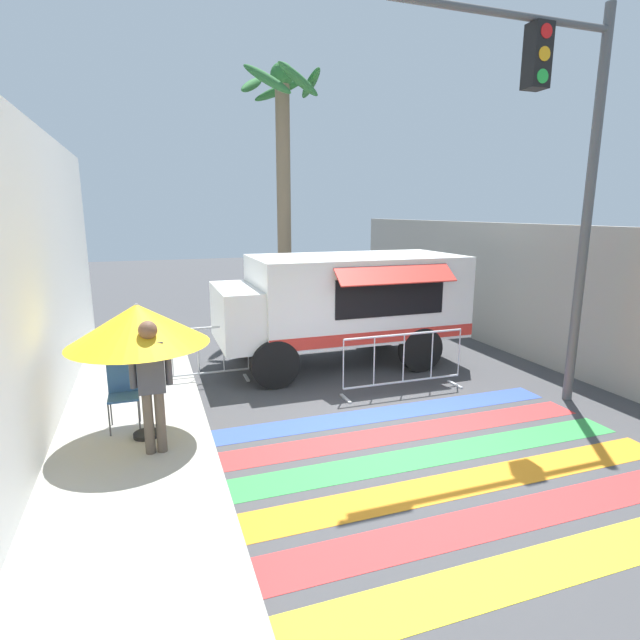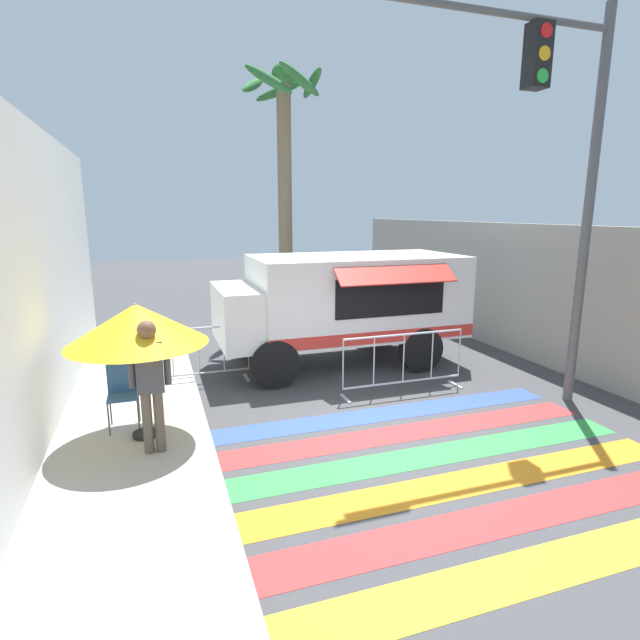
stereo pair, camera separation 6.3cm
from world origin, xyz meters
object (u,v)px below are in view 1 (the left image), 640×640
object	(u,v)px
barricade_front	(403,363)
food_truck	(338,300)
barricade_side	(198,356)
palm_tree	(283,159)
folding_chair	(123,389)
traffic_signal_pole	(560,143)
vendor_person	(151,378)
patio_umbrella	(138,325)

from	to	relation	value
barricade_front	food_truck	bearing A→B (deg)	103.68
barricade_side	palm_tree	size ratio (longest dim) A/B	0.28
folding_chair	barricade_side	bearing A→B (deg)	73.06
folding_chair	barricade_side	world-z (taller)	barricade_side
traffic_signal_pole	barricade_side	world-z (taller)	traffic_signal_pole
folding_chair	food_truck	bearing A→B (deg)	44.27
vendor_person	folding_chair	bearing A→B (deg)	110.15
patio_umbrella	folding_chair	size ratio (longest dim) A/B	2.00
folding_chair	barricade_side	size ratio (longest dim) A/B	0.49
barricade_side	folding_chair	bearing A→B (deg)	-122.95
patio_umbrella	barricade_front	xyz separation A→B (m)	(4.51, 0.73, -1.22)
vendor_person	palm_tree	distance (m)	8.46
folding_chair	palm_tree	size ratio (longest dim) A/B	0.14
traffic_signal_pole	barricade_side	xyz separation A→B (m)	(-5.42, 3.00, -3.78)
food_truck	palm_tree	world-z (taller)	palm_tree
patio_umbrella	vendor_person	size ratio (longest dim) A/B	1.07
traffic_signal_pole	barricade_front	world-z (taller)	traffic_signal_pole
food_truck	barricade_side	distance (m)	3.16
vendor_person	barricade_front	world-z (taller)	vendor_person
folding_chair	patio_umbrella	bearing A→B (deg)	-43.03
food_truck	barricade_front	size ratio (longest dim) A/B	2.16
food_truck	barricade_front	bearing A→B (deg)	-76.32
traffic_signal_pole	barricade_side	distance (m)	7.26
vendor_person	barricade_side	xyz separation A→B (m)	(0.87, 2.99, -0.62)
patio_umbrella	barricade_front	distance (m)	4.73
traffic_signal_pole	barricade_front	bearing A→B (deg)	145.88
food_truck	patio_umbrella	bearing A→B (deg)	-145.22
patio_umbrella	palm_tree	xyz separation A→B (m)	(3.77, 6.27, 2.85)
folding_chair	barricade_side	xyz separation A→B (m)	(1.28, 1.97, -0.17)
food_truck	barricade_front	distance (m)	2.28
vendor_person	patio_umbrella	bearing A→B (deg)	101.25
traffic_signal_pole	barricade_side	bearing A→B (deg)	150.99
folding_chair	vendor_person	world-z (taller)	vendor_person
patio_umbrella	food_truck	bearing A→B (deg)	34.78
patio_umbrella	barricade_front	world-z (taller)	patio_umbrella
barricade_front	vendor_person	bearing A→B (deg)	-163.81
vendor_person	palm_tree	xyz separation A→B (m)	(3.64, 6.81, 3.46)
patio_umbrella	vendor_person	bearing A→B (deg)	-76.84
patio_umbrella	palm_tree	world-z (taller)	palm_tree
folding_chair	vendor_person	bearing A→B (deg)	-51.93
patio_umbrella	palm_tree	distance (m)	7.85
palm_tree	food_truck	bearing A→B (deg)	-86.01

